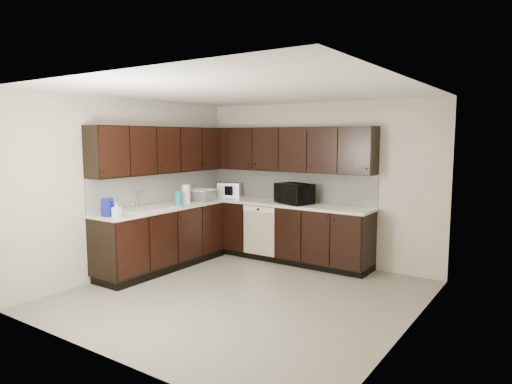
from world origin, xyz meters
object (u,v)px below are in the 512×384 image
toaster_oven (230,190)px  storage_bin (198,195)px  blue_pitcher (107,207)px  sink (147,213)px  microwave (294,194)px

toaster_oven → storage_bin: toaster_oven is taller
storage_bin → blue_pitcher: bearing=-89.9°
sink → microwave: (1.46, 1.67, 0.21)m
sink → microwave: bearing=48.9°
microwave → blue_pitcher: microwave is taller
microwave → storage_bin: size_ratio=1.21×
microwave → sink: bearing=-112.7°
toaster_oven → blue_pitcher: 2.48m
toaster_oven → blue_pitcher: (-0.12, -2.47, -0.00)m
storage_bin → blue_pitcher: blue_pitcher is taller
blue_pitcher → storage_bin: bearing=102.0°
sink → blue_pitcher: size_ratio=3.44×
sink → toaster_oven: size_ratio=2.13×
toaster_oven → storage_bin: 0.70m
microwave → blue_pitcher: 2.77m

